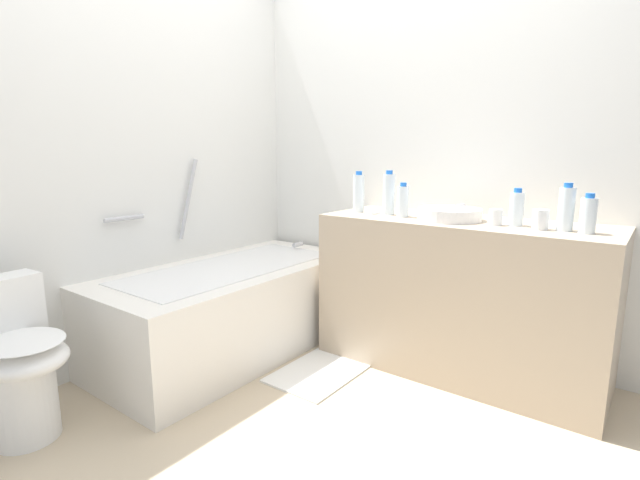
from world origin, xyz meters
TOP-DOWN VIEW (x-y plane):
  - ground_plane at (0.00, 0.00)m, footprint 3.63×3.63m
  - wall_back_tiled at (0.00, 1.33)m, footprint 3.03×0.10m
  - wall_right_mirror at (1.36, 0.00)m, footprint 0.10×2.96m
  - bathtub at (0.43, 0.88)m, footprint 1.67×0.80m
  - toilet at (-0.76, 0.94)m, footprint 0.40×0.51m
  - vanity_counter at (1.02, -0.35)m, footprint 0.58×1.54m
  - sink_basin at (0.98, -0.28)m, footprint 0.34×0.34m
  - sink_faucet at (1.18, -0.28)m, footprint 0.13×0.15m
  - water_bottle_0 at (0.98, 0.30)m, footprint 0.07×0.07m
  - water_bottle_1 at (0.98, 0.09)m, footprint 0.07×0.07m
  - water_bottle_2 at (0.97, -0.85)m, footprint 0.07×0.07m
  - water_bottle_3 at (0.94, -0.02)m, footprint 0.07×0.07m
  - water_bottle_4 at (0.99, -0.63)m, footprint 0.07×0.07m
  - water_bottle_5 at (0.95, -0.95)m, footprint 0.07×0.07m
  - drinking_glass_0 at (0.95, -0.54)m, footprint 0.07×0.07m
  - drinking_glass_1 at (0.94, -0.75)m, footprint 0.08×0.08m
  - soap_dish at (0.95, 0.19)m, footprint 0.09×0.06m
  - bath_mat at (0.53, 0.25)m, footprint 0.63×0.39m

SIDE VIEW (x-z plane):
  - ground_plane at x=0.00m, z-range 0.00..0.00m
  - bath_mat at x=0.53m, z-range 0.00..0.01m
  - bathtub at x=0.43m, z-range -0.31..0.88m
  - toilet at x=-0.76m, z-range 0.00..0.70m
  - vanity_counter at x=1.02m, z-range 0.00..0.87m
  - soap_dish at x=0.95m, z-range 0.87..0.89m
  - sink_basin at x=0.98m, z-range 0.87..0.93m
  - sink_faucet at x=1.18m, z-range 0.87..0.94m
  - drinking_glass_0 at x=0.95m, z-range 0.87..0.95m
  - drinking_glass_1 at x=0.94m, z-range 0.87..0.97m
  - water_bottle_5 at x=0.95m, z-range 0.86..1.05m
  - water_bottle_4 at x=0.99m, z-range 0.86..1.05m
  - water_bottle_3 at x=0.94m, z-range 0.86..1.06m
  - water_bottle_2 at x=0.97m, z-range 0.86..1.09m
  - water_bottle_0 at x=0.98m, z-range 0.86..1.11m
  - water_bottle_1 at x=0.98m, z-range 0.86..1.12m
  - wall_back_tiled at x=0.00m, z-range 0.00..2.36m
  - wall_right_mirror at x=1.36m, z-range 0.00..2.36m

